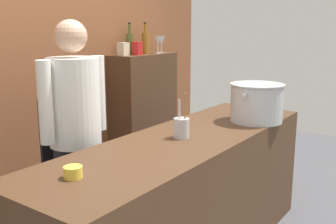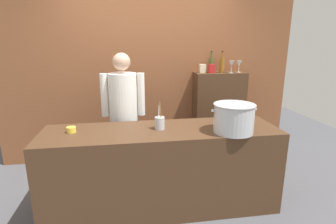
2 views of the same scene
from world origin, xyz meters
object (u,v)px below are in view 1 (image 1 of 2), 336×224
spice_tin_cream (123,49)px  spice_tin_red (137,48)px  butter_jar (73,172)px  wine_bottle_olive (130,43)px  utensil_crock (181,127)px  wine_glass_wide (161,41)px  chef (75,126)px  wine_bottle_amber (145,42)px  wine_glass_tall (158,41)px  stockpot_large (257,103)px

spice_tin_cream → spice_tin_red: (0.11, -0.08, 0.00)m
butter_jar → wine_bottle_olive: (1.83, 1.21, 0.52)m
utensil_crock → wine_glass_wide: (1.34, 1.15, 0.49)m
wine_bottle_olive → utensil_crock: bearing=-126.9°
wine_bottle_olive → chef: bearing=-154.0°
wine_bottle_amber → spice_tin_cream: wine_bottle_amber is taller
wine_bottle_olive → wine_glass_wide: 0.41m
butter_jar → spice_tin_cream: 2.10m
wine_glass_tall → butter_jar: bearing=-153.1°
chef → stockpot_large: (1.09, -0.81, 0.08)m
utensil_crock → butter_jar: size_ratio=3.21×
utensil_crock → spice_tin_cream: 1.50m
wine_glass_tall → wine_glass_wide: wine_glass_tall is taller
wine_glass_tall → spice_tin_cream: size_ratio=1.46×
utensil_crock → wine_glass_tall: wine_glass_tall is taller
spice_tin_red → stockpot_large: bearing=-97.9°
wine_glass_tall → spice_tin_red: wine_glass_tall is taller
utensil_crock → wine_bottle_amber: wine_bottle_amber is taller
chef → wine_glass_wide: (1.71, 0.54, 0.49)m
chef → spice_tin_red: (1.28, 0.52, 0.44)m
butter_jar → spice_tin_cream: bearing=34.8°
spice_tin_red → utensil_crock: bearing=-128.9°
butter_jar → spice_tin_red: spice_tin_red is taller
butter_jar → spice_tin_red: 2.15m
chef → utensil_crock: bearing=123.3°
chef → butter_jar: chef is taller
wine_bottle_amber → wine_glass_tall: size_ratio=1.74×
stockpot_large → utensil_crock: utensil_crock is taller
wine_bottle_olive → spice_tin_red: size_ratio=2.42×
spice_tin_red → wine_glass_wide: bearing=3.6°
wine_bottle_olive → spice_tin_cream: 0.16m
wine_glass_wide → spice_tin_red: size_ratio=1.36×
utensil_crock → chef: bearing=121.7°
stockpot_large → wine_bottle_olive: 1.52m
butter_jar → chef: bearing=47.7°
spice_tin_cream → utensil_crock: bearing=-123.3°
utensil_crock → butter_jar: 0.89m
chef → spice_tin_cream: bearing=-151.3°
chef → spice_tin_red: bearing=-156.4°
stockpot_large → spice_tin_cream: size_ratio=3.84×
wine_bottle_amber → spice_tin_red: wine_bottle_amber is taller
utensil_crock → stockpot_large: bearing=-16.2°
wine_bottle_amber → stockpot_large: bearing=-104.6°
spice_tin_cream → wine_bottle_amber: bearing=-8.9°
butter_jar → wine_glass_tall: 2.40m
chef → wine_bottle_amber: bearing=-157.5°
wine_bottle_amber → wine_glass_tall: (0.12, -0.07, 0.02)m
wine_glass_wide → wine_bottle_amber: bearing=178.2°
stockpot_large → spice_tin_red: size_ratio=3.67×
chef → wine_bottle_amber: 1.62m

